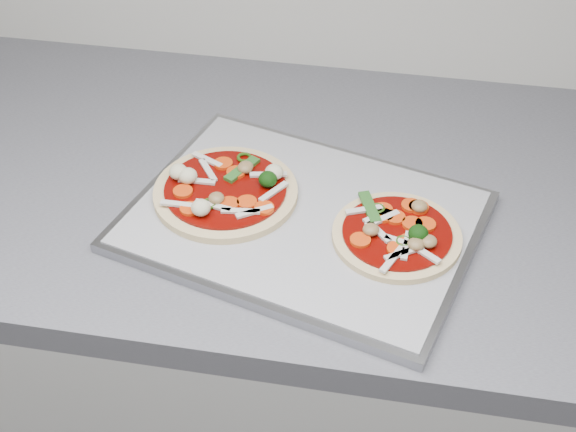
# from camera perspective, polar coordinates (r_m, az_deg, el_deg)

# --- Properties ---
(base_cabinet) EXTENTS (3.60, 0.60, 0.86)m
(base_cabinet) POSITION_cam_1_polar(r_m,az_deg,el_deg) (1.43, 17.01, -14.28)
(base_cabinet) COLOR silver
(base_cabinet) RESTS_ON ground
(baking_tray) EXTENTS (0.49, 0.41, 0.01)m
(baking_tray) POSITION_cam_1_polar(r_m,az_deg,el_deg) (1.00, 1.02, -0.38)
(baking_tray) COLOR gray
(baking_tray) RESTS_ON countertop
(parchment) EXTENTS (0.46, 0.39, 0.00)m
(parchment) POSITION_cam_1_polar(r_m,az_deg,el_deg) (0.99, 1.03, -0.05)
(parchment) COLOR #9E9DA3
(parchment) RESTS_ON baking_tray
(pizza_left) EXTENTS (0.23, 0.23, 0.03)m
(pizza_left) POSITION_cam_1_polar(r_m,az_deg,el_deg) (1.02, -4.45, 1.86)
(pizza_left) COLOR #D6BE83
(pizza_left) RESTS_ON parchment
(pizza_right) EXTENTS (0.19, 0.19, 0.03)m
(pizza_right) POSITION_cam_1_polar(r_m,az_deg,el_deg) (0.97, 7.82, -1.24)
(pizza_right) COLOR #D6BE83
(pizza_right) RESTS_ON parchment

